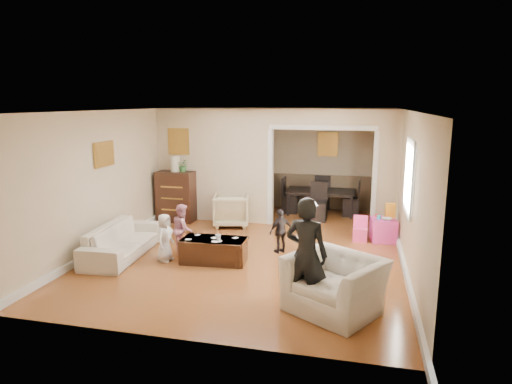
% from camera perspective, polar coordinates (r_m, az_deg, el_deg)
% --- Properties ---
extents(floor, '(7.00, 7.00, 0.00)m').
position_cam_1_polar(floor, '(8.67, -0.31, -7.08)').
color(floor, '#AB602C').
rests_on(floor, ground).
extents(partition_left, '(2.75, 0.18, 2.60)m').
position_cam_1_polar(partition_left, '(10.43, -5.34, 3.39)').
color(partition_left, beige).
rests_on(partition_left, ground).
extents(partition_right, '(0.55, 0.18, 2.60)m').
position_cam_1_polar(partition_right, '(9.90, 16.30, 2.55)').
color(partition_right, beige).
rests_on(partition_right, ground).
extents(partition_header, '(2.22, 0.18, 0.35)m').
position_cam_1_polar(partition_header, '(9.82, 8.54, 9.41)').
color(partition_header, beige).
rests_on(partition_header, partition_right).
extents(window_pane, '(0.03, 0.95, 1.10)m').
position_cam_1_polar(window_pane, '(7.72, 19.05, 1.85)').
color(window_pane, white).
rests_on(window_pane, ground).
extents(framed_art_partition, '(0.45, 0.03, 0.55)m').
position_cam_1_polar(framed_art_partition, '(10.57, -9.84, 6.38)').
color(framed_art_partition, brown).
rests_on(framed_art_partition, partition_left).
extents(framed_art_sofa_wall, '(0.03, 0.55, 0.40)m').
position_cam_1_polar(framed_art_sofa_wall, '(8.78, -18.81, 4.60)').
color(framed_art_sofa_wall, brown).
extents(framed_art_alcove, '(0.45, 0.03, 0.55)m').
position_cam_1_polar(framed_art_alcove, '(11.50, 9.15, 6.06)').
color(framed_art_alcove, brown).
extents(sofa, '(0.90, 2.01, 0.57)m').
position_cam_1_polar(sofa, '(8.50, -16.66, -5.93)').
color(sofa, white).
rests_on(sofa, ground).
extents(armchair_back, '(0.93, 0.95, 0.72)m').
position_cam_1_polar(armchair_back, '(10.07, -3.16, -2.31)').
color(armchair_back, tan).
rests_on(armchair_back, ground).
extents(armchair_front, '(1.50, 1.45, 0.74)m').
position_cam_1_polar(armchair_front, '(6.15, 10.04, -11.55)').
color(armchair_front, white).
rests_on(armchair_front, ground).
extents(dresser, '(0.85, 0.48, 1.17)m').
position_cam_1_polar(dresser, '(10.58, -10.13, -0.55)').
color(dresser, black).
rests_on(dresser, ground).
extents(table_lamp, '(0.22, 0.22, 0.36)m').
position_cam_1_polar(table_lamp, '(10.45, -10.28, 3.56)').
color(table_lamp, beige).
rests_on(table_lamp, dresser).
extents(potted_plant, '(0.27, 0.23, 0.30)m').
position_cam_1_polar(potted_plant, '(10.37, -9.26, 3.36)').
color(potted_plant, '#377132').
rests_on(potted_plant, dresser).
extents(coffee_table, '(1.16, 0.65, 0.42)m').
position_cam_1_polar(coffee_table, '(7.90, -5.39, -7.41)').
color(coffee_table, '#3B2012').
rests_on(coffee_table, ground).
extents(coffee_cup, '(0.11, 0.11, 0.10)m').
position_cam_1_polar(coffee_cup, '(7.74, -4.84, -5.79)').
color(coffee_cup, silver).
rests_on(coffee_cup, coffee_table).
extents(play_table, '(0.54, 0.54, 0.46)m').
position_cam_1_polar(play_table, '(9.35, 15.92, -4.66)').
color(play_table, '#EC3EA8').
rests_on(play_table, ground).
extents(cereal_box, '(0.21, 0.10, 0.30)m').
position_cam_1_polar(cereal_box, '(9.36, 16.76, -2.29)').
color(cereal_box, yellow).
rests_on(cereal_box, play_table).
extents(cyan_cup, '(0.08, 0.08, 0.08)m').
position_cam_1_polar(cyan_cup, '(9.22, 15.41, -3.11)').
color(cyan_cup, '#28B5CB').
rests_on(cyan_cup, play_table).
extents(toy_block, '(0.10, 0.09, 0.05)m').
position_cam_1_polar(toy_block, '(9.39, 15.25, -2.93)').
color(toy_block, red).
rests_on(toy_block, play_table).
extents(play_bowl, '(0.23, 0.23, 0.05)m').
position_cam_1_polar(play_bowl, '(9.17, 16.35, -3.34)').
color(play_bowl, beige).
rests_on(play_bowl, play_table).
extents(dining_table, '(1.70, 0.96, 0.59)m').
position_cam_1_polar(dining_table, '(11.22, 8.21, -1.32)').
color(dining_table, black).
rests_on(dining_table, ground).
extents(adult_person, '(0.64, 0.49, 1.57)m').
position_cam_1_polar(adult_person, '(5.96, 6.42, -7.95)').
color(adult_person, black).
rests_on(adult_person, ground).
extents(child_kneel_a, '(0.30, 0.44, 0.85)m').
position_cam_1_polar(child_kneel_a, '(8.00, -11.57, -5.71)').
color(child_kneel_a, silver).
rests_on(child_kneel_a, ground).
extents(child_kneel_b, '(0.51, 0.56, 0.93)m').
position_cam_1_polar(child_kneel_b, '(8.33, -9.34, -4.66)').
color(child_kneel_b, pink).
rests_on(child_kneel_b, ground).
extents(child_toddler, '(0.49, 0.49, 0.83)m').
position_cam_1_polar(child_toddler, '(8.28, 3.19, -4.98)').
color(child_toddler, black).
rests_on(child_toddler, ground).
extents(craft_papers, '(0.88, 0.39, 0.00)m').
position_cam_1_polar(craft_papers, '(7.82, -5.66, -5.97)').
color(craft_papers, white).
rests_on(craft_papers, coffee_table).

